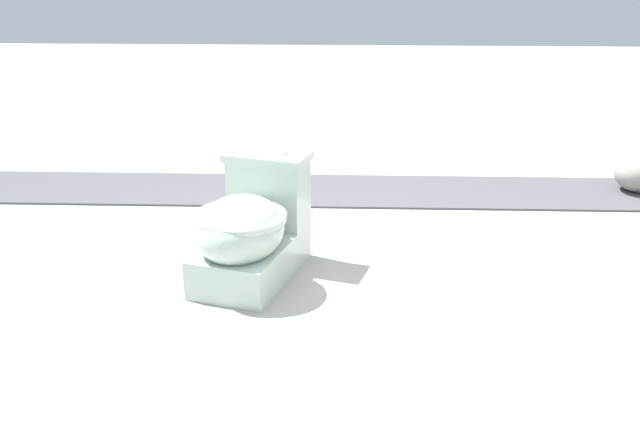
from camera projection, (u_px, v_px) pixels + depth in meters
The scene contains 3 objects.
ground_plane at pixel (277, 283), 3.23m from camera, with size 14.00×14.00×0.00m, color #A8A59E.
gravel_strip at pixel (381, 191), 4.33m from camera, with size 0.56×8.00×0.01m, color #4C4C51.
toilet at pixel (250, 230), 3.21m from camera, with size 0.71×0.54×0.52m.
Camera 1 is at (2.90, 0.29, 1.43)m, focal length 42.00 mm.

